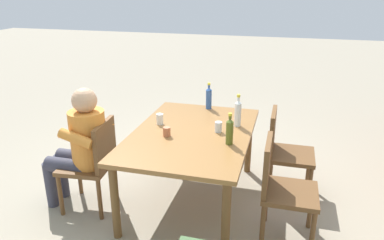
{
  "coord_description": "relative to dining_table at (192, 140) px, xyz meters",
  "views": [
    {
      "loc": [
        3.05,
        0.82,
        2.03
      ],
      "look_at": [
        0.0,
        0.0,
        0.84
      ],
      "focal_mm": 34.38,
      "sensor_mm": 36.0,
      "label": 1
    }
  ],
  "objects": [
    {
      "name": "ground_plane",
      "position": [
        0.0,
        0.0,
        -0.64
      ],
      "size": [
        24.0,
        24.0,
        0.0
      ],
      "primitive_type": "plane",
      "color": "gray"
    },
    {
      "name": "dining_table",
      "position": [
        0.0,
        0.0,
        0.0
      ],
      "size": [
        1.61,
        1.08,
        0.72
      ],
      "color": "olive",
      "rests_on": "ground_plane"
    },
    {
      "name": "chair_near_right",
      "position": [
        0.35,
        -0.84,
        -0.15
      ],
      "size": [
        0.48,
        0.48,
        0.87
      ],
      "color": "brown",
      "rests_on": "ground_plane"
    },
    {
      "name": "chair_far_left",
      "position": [
        -0.36,
        0.84,
        -0.15
      ],
      "size": [
        0.44,
        0.44,
        0.87
      ],
      "color": "brown",
      "rests_on": "ground_plane"
    },
    {
      "name": "chair_far_right",
      "position": [
        0.36,
        0.84,
        -0.15
      ],
      "size": [
        0.44,
        0.44,
        0.87
      ],
      "color": "brown",
      "rests_on": "ground_plane"
    },
    {
      "name": "person_in_white_shirt",
      "position": [
        0.36,
        -0.95,
        0.01
      ],
      "size": [
        0.47,
        0.61,
        1.18
      ],
      "color": "orange",
      "rests_on": "ground_plane"
    },
    {
      "name": "bottle_clear",
      "position": [
        -0.27,
        0.38,
        0.21
      ],
      "size": [
        0.06,
        0.06,
        0.32
      ],
      "color": "white",
      "rests_on": "dining_table"
    },
    {
      "name": "bottle_olive",
      "position": [
        0.17,
        0.38,
        0.2
      ],
      "size": [
        0.06,
        0.06,
        0.28
      ],
      "color": "#566623",
      "rests_on": "dining_table"
    },
    {
      "name": "bottle_blue",
      "position": [
        -0.71,
        -0.0,
        0.2
      ],
      "size": [
        0.06,
        0.06,
        0.29
      ],
      "color": "#2D56A3",
      "rests_on": "dining_table"
    },
    {
      "name": "cup_terracotta",
      "position": [
        0.15,
        -0.2,
        0.12
      ],
      "size": [
        0.07,
        0.07,
        0.09
      ],
      "primitive_type": "cylinder",
      "color": "#BC6B47",
      "rests_on": "dining_table"
    },
    {
      "name": "cup_white",
      "position": [
        -0.12,
        -0.36,
        0.13
      ],
      "size": [
        0.07,
        0.07,
        0.11
      ],
      "primitive_type": "cylinder",
      "color": "white",
      "rests_on": "dining_table"
    },
    {
      "name": "cup_glass",
      "position": [
        -0.07,
        0.24,
        0.13
      ],
      "size": [
        0.07,
        0.07,
        0.1
      ],
      "primitive_type": "cylinder",
      "color": "silver",
      "rests_on": "dining_table"
    },
    {
      "name": "backpack_by_near_side",
      "position": [
        -1.22,
        0.06,
        -0.43
      ],
      "size": [
        0.28,
        0.26,
        0.44
      ],
      "color": "black",
      "rests_on": "ground_plane"
    }
  ]
}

